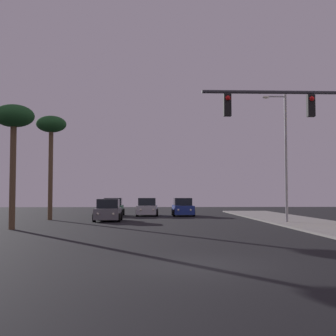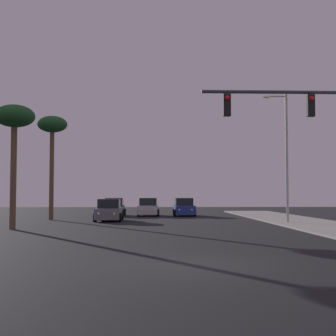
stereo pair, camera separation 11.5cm
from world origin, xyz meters
The scene contains 9 objects.
ground_plane centered at (0.00, 0.00, 0.00)m, with size 120.00×120.00×0.00m, color black.
car_silver centered at (-1.65, 30.74, 0.76)m, with size 2.04×4.34×1.68m.
car_grey centered at (-4.59, 22.32, 0.76)m, with size 2.04×4.31×1.68m.
car_blue centered at (1.72, 30.47, 0.76)m, with size 2.04×4.33×1.68m.
car_green centered at (-4.88, 30.83, 0.76)m, with size 2.04×4.32×1.68m.
traffic_light_mast centered at (5.61, 4.99, 4.71)m, with size 6.98×0.36×6.50m.
street_lamp centered at (8.06, 18.78, 5.12)m, with size 1.74×0.24×9.00m.
palm_tree_near centered at (-9.44, 14.00, 6.33)m, with size 2.40×2.40×7.33m.
palm_tree_mid centered at (-9.35, 24.00, 7.24)m, with size 2.40×2.40×8.34m.
Camera 1 is at (-1.42, -13.69, 2.07)m, focal length 50.00 mm.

